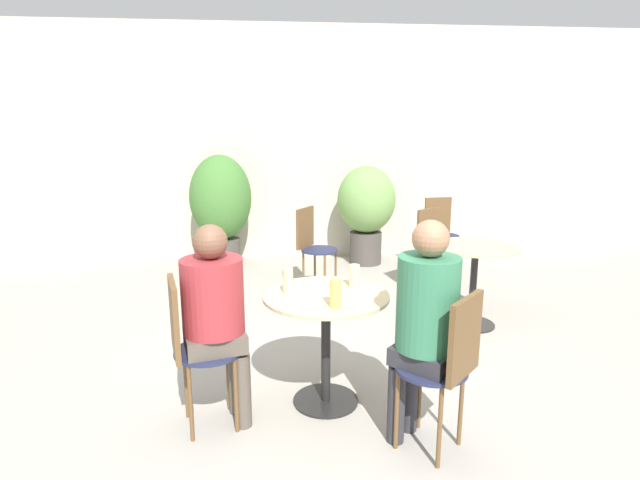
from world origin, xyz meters
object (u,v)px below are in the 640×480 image
bistro_chair_3 (312,241)px  seated_person_1 (425,315)px  seated_person_0 (216,308)px  bistro_chair_0 (192,340)px  beer_glass_0 (336,293)px  potted_plant_1 (366,206)px  cafe_table_far (474,266)px  bistro_chair_1 (448,359)px  bistro_chair_4 (440,228)px  potted_plant_0 (221,203)px  bistro_chair_2 (434,243)px  beer_glass_1 (354,276)px  beer_glass_2 (288,281)px  cafe_table_near (326,320)px

bistro_chair_3 → seated_person_1: 2.72m
bistro_chair_3 → seated_person_0: 2.50m
bistro_chair_0 → seated_person_0: bearing=-90.0°
seated_person_0 → beer_glass_0: bearing=-109.9°
seated_person_1 → potted_plant_1: seated_person_1 is taller
cafe_table_far → beer_glass_0: (-1.39, -1.39, 0.27)m
cafe_table_far → bistro_chair_1: (-0.85, -1.73, 0.01)m
seated_person_1 → bistro_chair_1: bearing=90.0°
bistro_chair_4 → potted_plant_0: size_ratio=0.64×
bistro_chair_2 → bistro_chair_3: bearing=135.2°
beer_glass_1 → beer_glass_2: beer_glass_2 is taller
cafe_table_far → potted_plant_1: bearing=104.7°
beer_glass_0 → potted_plant_0: (-1.00, 3.55, 0.00)m
bistro_chair_3 → bistro_chair_4: bearing=-36.1°
bistro_chair_0 → seated_person_1: 1.30m
beer_glass_0 → bistro_chair_1: bearing=-32.3°
beer_glass_1 → potted_plant_1: size_ratio=0.12×
seated_person_0 → seated_person_1: (1.11, -0.30, 0.04)m
cafe_table_far → bistro_chair_2: 0.86m
cafe_table_far → bistro_chair_3: bearing=141.6°
cafe_table_far → bistro_chair_4: bistro_chair_4 is taller
beer_glass_1 → potted_plant_1: bearing=78.2°
beer_glass_0 → cafe_table_near: bearing=97.7°
cafe_table_near → beer_glass_0: 0.34m
bistro_chair_1 → bistro_chair_4: (1.09, 3.38, 0.00)m
bistro_chair_0 → seated_person_0: 0.22m
beer_glass_0 → beer_glass_1: (0.16, 0.36, -0.01)m
seated_person_0 → bistro_chair_2: bearing=-57.0°
bistro_chair_4 → beer_glass_1: size_ratio=6.18×
cafe_table_far → seated_person_1: seated_person_1 is taller
seated_person_1 → beer_glass_2: size_ratio=8.14×
bistro_chair_4 → beer_glass_1: bearing=-123.8°
seated_person_0 → bistro_chair_3: bearing=-31.9°
seated_person_1 → beer_glass_2: (-0.70, 0.51, 0.04)m
beer_glass_1 → cafe_table_far: bearing=40.1°
bistro_chair_2 → bistro_chair_3: 1.26m
beer_glass_2 → potted_plant_1: bearing=71.6°
bistro_chair_4 → cafe_table_far: bearing=-103.5°
cafe_table_far → seated_person_0: seated_person_0 is taller
cafe_table_near → bistro_chair_2: size_ratio=0.86×
bistro_chair_1 → bistro_chair_3: size_ratio=1.00×
beer_glass_0 → seated_person_1: bearing=-28.8°
bistro_chair_1 → beer_glass_0: bearing=-77.3°
seated_person_1 → bistro_chair_4: bearing=-155.0°
cafe_table_near → beer_glass_2: beer_glass_2 is taller
bistro_chair_1 → beer_glass_1: (-0.38, 0.70, 0.25)m
bistro_chair_0 → bistro_chair_2: 3.07m
seated_person_0 → potted_plant_0: size_ratio=0.86×
potted_plant_1 → seated_person_0: bearing=-113.3°
bistro_chair_0 → potted_plant_1: size_ratio=0.72×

